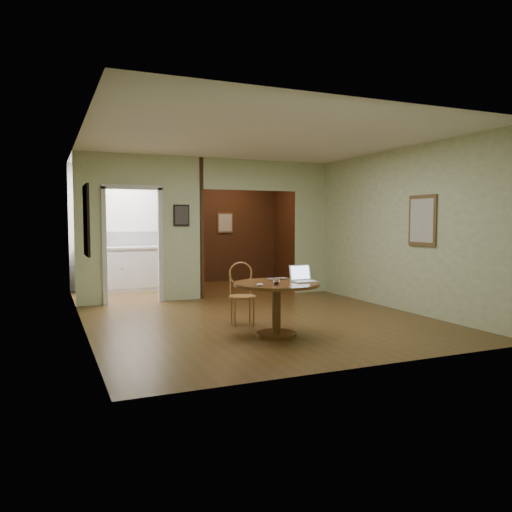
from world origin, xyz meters
name	(u,v)px	position (x,y,z in m)	size (l,w,h in m)	color
floor	(265,322)	(0.00, 0.00, 0.00)	(5.00, 5.00, 0.00)	#4E3616
room_shell	(180,231)	(-0.47, 3.10, 1.29)	(5.20, 7.50, 5.00)	white
dining_table	(276,297)	(-0.23, -0.89, 0.52)	(1.12, 1.12, 0.70)	#5C3017
chair	(242,290)	(-0.37, -0.01, 0.50)	(0.45, 0.45, 0.90)	#AE803E
open_laptop	(302,277)	(0.13, -0.92, 0.76)	(0.31, 0.27, 0.22)	silver
closed_laptop	(279,279)	(-0.08, -0.64, 0.71)	(0.29, 0.19, 0.02)	#ADADB2
mouse	(260,285)	(-0.58, -1.15, 0.72)	(0.10, 0.05, 0.04)	silver
wine_glass	(277,281)	(-0.32, -1.08, 0.75)	(0.08, 0.08, 0.09)	white
pen	(276,284)	(-0.32, -1.08, 0.70)	(0.01, 0.01, 0.15)	#0C105A
kitchen_cabinet	(127,269)	(-1.35, 4.20, 0.47)	(2.06, 0.60, 0.94)	silver
grocery_bag	(164,240)	(-0.55, 4.20, 1.09)	(0.29, 0.25, 0.29)	beige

